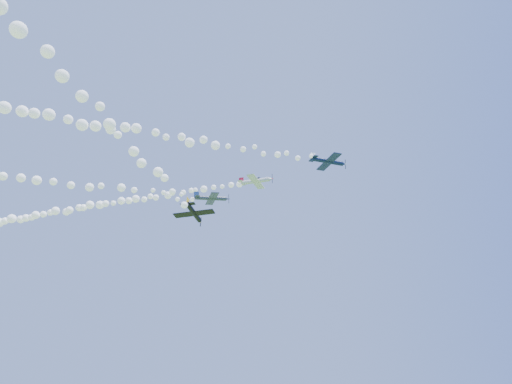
# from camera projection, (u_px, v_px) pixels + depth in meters

# --- Properties ---
(plane_white) EXTENTS (8.03, 8.48, 2.52)m
(plane_white) POSITION_uv_depth(u_px,v_px,m) (256.00, 181.00, 94.02)
(plane_white) COLOR silver
(smoke_trail_white) EXTENTS (74.19, 19.69, 3.30)m
(smoke_trail_white) POSITION_uv_depth(u_px,v_px,m) (99.00, 206.00, 104.71)
(smoke_trail_white) COLOR white
(plane_navy) EXTENTS (7.74, 8.19, 2.44)m
(plane_navy) POSITION_uv_depth(u_px,v_px,m) (328.00, 161.00, 84.70)
(plane_navy) COLOR #0E193D
(smoke_trail_navy) EXTENTS (75.16, 30.43, 3.05)m
(smoke_trail_navy) POSITION_uv_depth(u_px,v_px,m) (104.00, 126.00, 73.83)
(smoke_trail_navy) COLOR white
(plane_grey) EXTENTS (7.07, 7.45, 1.92)m
(plane_grey) POSITION_uv_depth(u_px,v_px,m) (212.00, 198.00, 83.62)
(plane_grey) COLOR #343A4C
(plane_black) EXTENTS (7.54, 7.09, 2.85)m
(plane_black) POSITION_uv_depth(u_px,v_px,m) (194.00, 213.00, 75.00)
(plane_black) COLOR black
(smoke_trail_black) EXTENTS (16.24, 78.56, 2.90)m
(smoke_trail_black) POSITION_uv_depth(u_px,v_px,m) (20.00, 30.00, 38.72)
(smoke_trail_black) COLOR white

